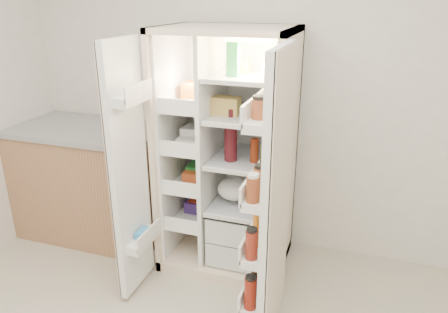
% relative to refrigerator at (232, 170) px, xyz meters
% --- Properties ---
extents(wall_back, '(4.00, 0.02, 2.70)m').
position_rel_refrigerator_xyz_m(wall_back, '(0.14, 0.35, 0.61)').
color(wall_back, white).
rests_on(wall_back, floor).
extents(refrigerator, '(0.92, 0.70, 1.80)m').
position_rel_refrigerator_xyz_m(refrigerator, '(0.00, 0.00, 0.00)').
color(refrigerator, beige).
rests_on(refrigerator, floor).
extents(freezer_door, '(0.15, 0.40, 1.72)m').
position_rel_refrigerator_xyz_m(freezer_door, '(-0.51, -0.60, 0.15)').
color(freezer_door, white).
rests_on(freezer_door, floor).
extents(fridge_door, '(0.17, 0.58, 1.72)m').
position_rel_refrigerator_xyz_m(fridge_door, '(0.47, -0.69, 0.13)').
color(fridge_door, white).
rests_on(fridge_door, floor).
extents(kitchen_counter, '(1.34, 0.71, 0.97)m').
position_rel_refrigerator_xyz_m(kitchen_counter, '(-1.28, -0.03, -0.26)').
color(kitchen_counter, '#A47652').
rests_on(kitchen_counter, floor).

